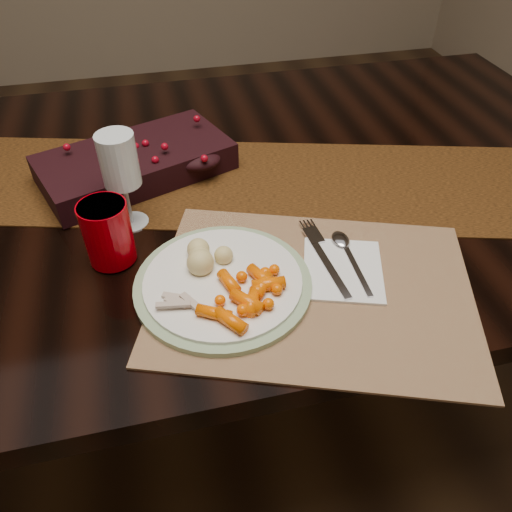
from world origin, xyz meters
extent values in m
plane|color=black|center=(0.00, 0.00, 0.00)|extent=(5.00, 5.00, 0.00)
cube|color=black|center=(0.00, 0.00, 0.38)|extent=(1.80, 1.00, 0.75)
cube|color=#513510|center=(0.00, 0.00, 0.75)|extent=(1.53, 0.70, 0.00)
cube|color=brown|center=(0.11, -0.33, 0.75)|extent=(0.57, 0.49, 0.00)
cylinder|color=white|center=(-0.02, -0.30, 0.76)|extent=(0.33, 0.33, 0.01)
cube|color=white|center=(0.17, -0.31, 0.76)|extent=(0.16, 0.17, 0.00)
cylinder|color=#9F000A|center=(-0.18, -0.19, 0.81)|extent=(0.08, 0.08, 0.10)
camera|label=1|loc=(-0.09, -0.83, 1.30)|focal=35.00mm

